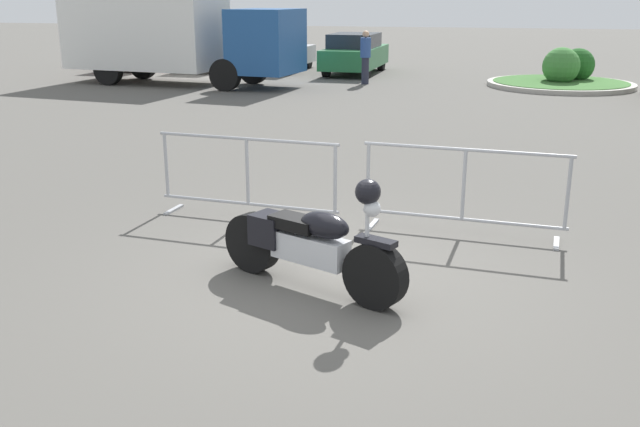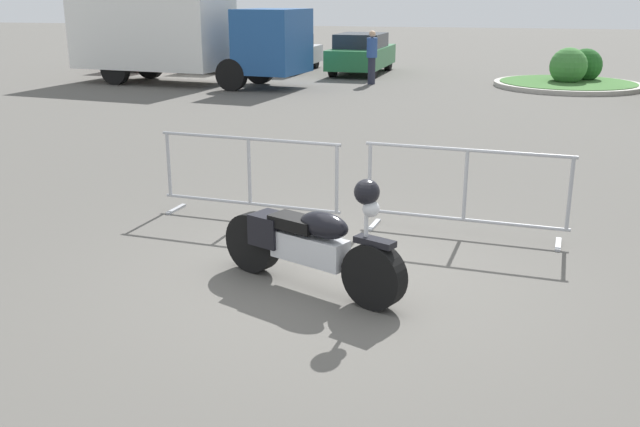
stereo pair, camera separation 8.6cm
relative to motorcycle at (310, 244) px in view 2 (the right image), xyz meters
The scene contains 11 objects.
ground_plane 0.54m from the motorcycle, 47.48° to the left, with size 120.00×120.00×0.00m, color #54514C.
motorcycle is the anchor object (origin of this frame).
crowd_barrier_near 2.43m from the motorcycle, 123.99° to the left, with size 2.44×0.62×1.07m.
crowd_barrier_far 2.43m from the motorcycle, 56.00° to the left, with size 2.44×0.62×1.07m.
box_truck 17.58m from the motorcycle, 119.62° to the left, with size 7.91×3.13×2.98m.
parked_car_maroon 23.32m from the motorcycle, 121.36° to the left, with size 1.93×4.54×1.53m.
parked_car_white 22.02m from the motorcycle, 114.88° to the left, with size 1.72×4.05×1.36m.
parked_car_silver 20.97m from the motorcycle, 107.75° to the left, with size 1.70×4.00×1.35m.
parked_car_green 20.11m from the motorcycle, 100.09° to the left, with size 1.83×4.30×1.45m.
pedestrian 16.96m from the motorcycle, 98.72° to the left, with size 0.44×0.44×1.69m.
planter_island 18.21m from the motorcycle, 78.46° to the left, with size 4.53×4.53×1.21m.
Camera 2 is at (1.57, -6.50, 2.78)m, focal length 40.00 mm.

